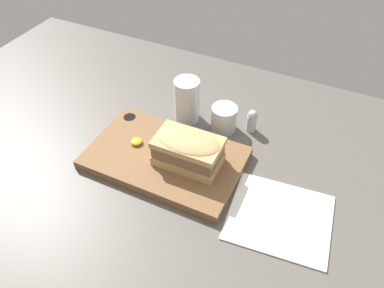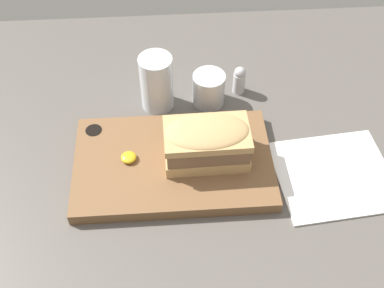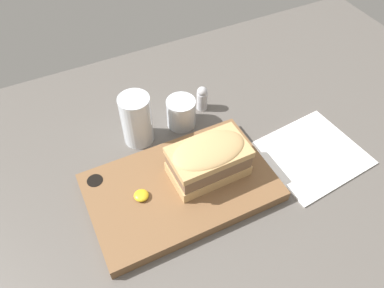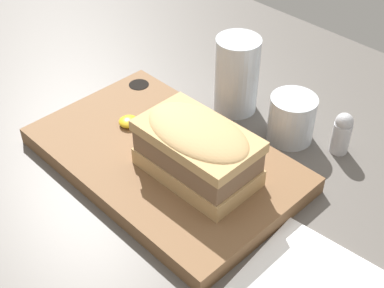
{
  "view_description": "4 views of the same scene",
  "coord_description": "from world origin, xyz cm",
  "px_view_note": "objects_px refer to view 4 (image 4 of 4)",
  "views": [
    {
      "loc": [
        29.89,
        -50.01,
        67.8
      ],
      "look_at": [
        4.34,
        3.56,
        10.28
      ],
      "focal_mm": 35.0,
      "sensor_mm": 36.0,
      "label": 1
    },
    {
      "loc": [
        -2.76,
        -52.13,
        72.99
      ],
      "look_at": [
        0.9,
        2.05,
        9.49
      ],
      "focal_mm": 45.0,
      "sensor_mm": 36.0,
      "label": 2
    },
    {
      "loc": [
        -19.12,
        -36.1,
        64.89
      ],
      "look_at": [
        1.72,
        6.63,
        10.43
      ],
      "focal_mm": 35.0,
      "sensor_mm": 36.0,
      "label": 3
    },
    {
      "loc": [
        38.99,
        -32.4,
        51.27
      ],
      "look_at": [
        3.63,
        2.19,
        10.03
      ],
      "focal_mm": 50.0,
      "sensor_mm": 36.0,
      "label": 4
    }
  ],
  "objects_px": {
    "sandwich": "(197,148)",
    "salt_shaker": "(342,133)",
    "serving_board": "(164,159)",
    "water_glass": "(236,79)",
    "wine_glass": "(291,120)"
  },
  "relations": [
    {
      "from": "sandwich",
      "to": "wine_glass",
      "type": "height_order",
      "value": "sandwich"
    },
    {
      "from": "serving_board",
      "to": "sandwich",
      "type": "distance_m",
      "value": 0.08
    },
    {
      "from": "salt_shaker",
      "to": "water_glass",
      "type": "bearing_deg",
      "value": -170.94
    },
    {
      "from": "wine_glass",
      "to": "salt_shaker",
      "type": "bearing_deg",
      "value": 21.29
    },
    {
      "from": "sandwich",
      "to": "serving_board",
      "type": "bearing_deg",
      "value": -178.76
    },
    {
      "from": "serving_board",
      "to": "water_glass",
      "type": "distance_m",
      "value": 0.18
    },
    {
      "from": "sandwich",
      "to": "water_glass",
      "type": "bearing_deg",
      "value": 116.97
    },
    {
      "from": "water_glass",
      "to": "serving_board",
      "type": "bearing_deg",
      "value": -81.96
    },
    {
      "from": "serving_board",
      "to": "sandwich",
      "type": "bearing_deg",
      "value": 1.24
    },
    {
      "from": "serving_board",
      "to": "wine_glass",
      "type": "height_order",
      "value": "wine_glass"
    },
    {
      "from": "sandwich",
      "to": "salt_shaker",
      "type": "xyz_separation_m",
      "value": [
        0.09,
        0.2,
        -0.03
      ]
    },
    {
      "from": "sandwich",
      "to": "wine_glass",
      "type": "relative_size",
      "value": 2.2
    },
    {
      "from": "salt_shaker",
      "to": "serving_board",
      "type": "bearing_deg",
      "value": -126.97
    },
    {
      "from": "serving_board",
      "to": "water_glass",
      "type": "height_order",
      "value": "water_glass"
    },
    {
      "from": "sandwich",
      "to": "water_glass",
      "type": "height_order",
      "value": "water_glass"
    }
  ]
}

